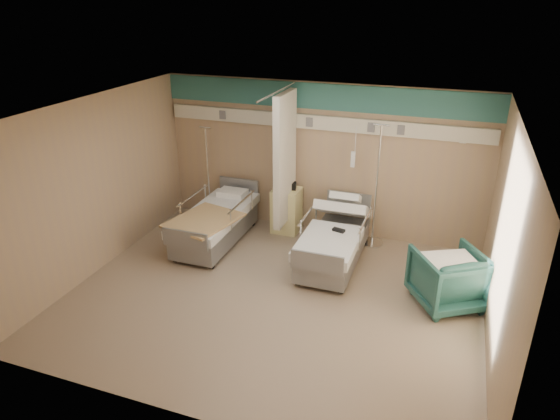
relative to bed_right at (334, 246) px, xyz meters
The scene contains 13 objects.
ground 1.47m from the bed_right, 114.78° to the right, with size 6.00×5.00×0.00m, color gray.
room_walls 1.97m from the bed_right, 121.10° to the right, with size 6.04×5.04×2.82m.
bed_right is the anchor object (origin of this frame).
bed_left 2.20m from the bed_right, behind, with size 1.00×2.16×0.63m, color white, non-canonical shape.
bedside_cabinet 1.46m from the bed_right, 141.95° to the left, with size 0.50×0.48×0.85m, color #F1E796.
visitor_armchair 1.96m from the bed_right, 18.83° to the right, with size 0.91×0.93×0.85m, color #20504A.
waffle_blanket 2.06m from the bed_right, 19.83° to the right, with size 0.69×0.61×0.08m, color white.
iv_stand_right 1.05m from the bed_right, 61.15° to the left, with size 0.40×0.40×2.22m.
iv_stand_left 2.78m from the bed_right, 164.85° to the left, with size 0.35×0.35×1.95m.
call_remote 0.35m from the bed_right, 39.29° to the right, with size 0.20×0.09×0.04m, color black.
tan_blanket 2.25m from the bed_right, 168.02° to the right, with size 0.94×1.19×0.04m, color tan.
toiletry_bag 1.56m from the bed_right, 139.83° to the left, with size 0.24×0.15×0.13m, color black.
white_cup 1.65m from the bed_right, 141.37° to the left, with size 0.10×0.10×0.15m, color white.
Camera 1 is at (2.24, -5.98, 4.23)m, focal length 32.00 mm.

